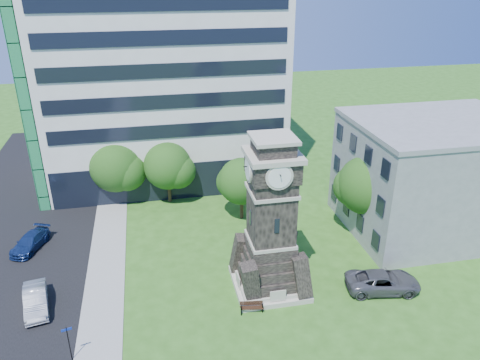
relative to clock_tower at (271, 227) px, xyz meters
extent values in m
plane|color=#2B5919|center=(-3.00, -2.00, -5.28)|extent=(160.00, 160.00, 0.00)
cube|color=gray|center=(-12.50, 3.00, -5.25)|extent=(3.00, 70.00, 0.06)
cube|color=#BAB5A2|center=(0.00, 0.00, -5.08)|extent=(5.40, 5.40, 0.40)
cube|color=#BAB5A2|center=(0.00, 0.00, -4.73)|extent=(4.80, 4.80, 0.30)
cube|color=black|center=(0.00, 0.00, 1.92)|extent=(3.00, 3.00, 6.40)
cube|color=#BAB5A2|center=(0.00, 0.00, -1.08)|extent=(3.25, 3.25, 0.25)
cube|color=#BAB5A2|center=(0.00, 0.00, 2.92)|extent=(3.25, 3.25, 0.25)
cube|color=black|center=(0.00, -1.52, 0.92)|extent=(0.35, 0.08, 1.10)
cube|color=black|center=(0.00, 0.00, 4.72)|extent=(3.30, 3.30, 1.60)
cube|color=#BAB5A2|center=(0.00, 0.00, 5.62)|extent=(3.70, 3.70, 0.35)
cylinder|color=white|center=(0.00, -1.77, 4.72)|extent=(1.56, 0.06, 1.56)
cylinder|color=white|center=(-1.77, 0.00, 4.72)|extent=(0.06, 1.56, 1.56)
cube|color=black|center=(0.00, 0.00, 6.22)|extent=(2.60, 2.60, 0.90)
cube|color=#BAB5A2|center=(0.00, 0.00, 6.82)|extent=(3.00, 3.00, 0.25)
cube|color=white|center=(-6.00, 24.00, 8.72)|extent=(25.00, 15.00, 28.00)
cube|color=black|center=(-6.00, 16.80, -3.28)|extent=(24.50, 0.80, 4.00)
cube|color=gray|center=(17.00, 6.00, -0.28)|extent=(15.00, 12.00, 10.00)
cube|color=gray|center=(17.00, 6.00, 4.92)|extent=(15.20, 12.20, 0.40)
imported|color=#95989C|center=(-17.14, 0.83, -4.55)|extent=(2.38, 4.65, 1.46)
imported|color=navy|center=(-19.13, 9.32, -4.63)|extent=(3.30, 4.82, 1.30)
imported|color=#4D4D52|center=(8.33, -2.26, -4.50)|extent=(5.94, 3.43, 1.56)
cube|color=black|center=(-2.78, -2.75, -4.96)|extent=(0.06, 0.41, 0.64)
cube|color=black|center=(-1.22, -2.75, -4.96)|extent=(0.06, 0.41, 0.64)
cube|color=black|center=(-2.00, -2.75, -4.87)|extent=(1.65, 0.44, 0.04)
cube|color=black|center=(-2.00, -2.55, -4.61)|extent=(1.65, 0.04, 0.37)
cylinder|color=black|center=(-14.07, -4.81, -3.98)|extent=(0.06, 0.06, 2.61)
cube|color=navy|center=(-14.07, -4.81, -2.83)|extent=(0.63, 0.04, 0.16)
cylinder|color=#332114|center=(-11.75, 17.11, -4.13)|extent=(0.33, 0.33, 2.31)
sphere|color=#20661E|center=(-11.75, 17.11, -1.30)|extent=(5.30, 5.30, 5.30)
sphere|color=#20661E|center=(-10.69, 16.58, -1.75)|extent=(3.97, 3.97, 3.97)
sphere|color=#20661E|center=(-12.68, 17.78, -1.56)|extent=(3.71, 3.71, 3.71)
cylinder|color=#332114|center=(-6.55, 16.08, -4.11)|extent=(0.34, 0.34, 2.34)
sphere|color=#295619|center=(-6.55, 16.08, -1.24)|extent=(4.88, 4.88, 4.88)
sphere|color=#295619|center=(-5.57, 15.59, -1.70)|extent=(3.66, 3.66, 3.66)
sphere|color=#295619|center=(-7.40, 16.69, -1.50)|extent=(3.42, 3.42, 3.42)
cylinder|color=#332114|center=(0.14, 10.99, -4.13)|extent=(0.33, 0.33, 2.30)
sphere|color=#2F5519|center=(0.14, 10.99, -1.31)|extent=(4.51, 4.51, 4.51)
sphere|color=#2F5519|center=(1.04, 10.54, -1.76)|extent=(3.38, 3.38, 3.38)
sphere|color=#2F5519|center=(-0.65, 11.55, -1.57)|extent=(3.16, 3.16, 3.16)
cylinder|color=#332114|center=(10.32, 5.66, -3.82)|extent=(0.38, 0.38, 2.93)
sphere|color=#2D5118|center=(10.32, 5.66, -0.24)|extent=(5.30, 5.30, 5.30)
sphere|color=#2D5118|center=(11.38, 5.13, -0.81)|extent=(3.97, 3.97, 3.97)
sphere|color=#2D5118|center=(9.40, 6.32, -0.56)|extent=(3.71, 3.71, 3.71)
camera|label=1|loc=(-8.18, -28.56, 17.24)|focal=35.00mm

